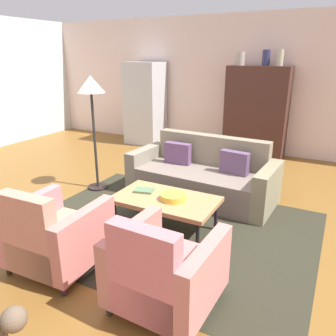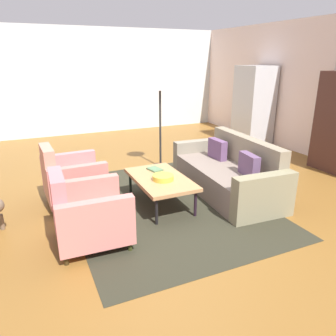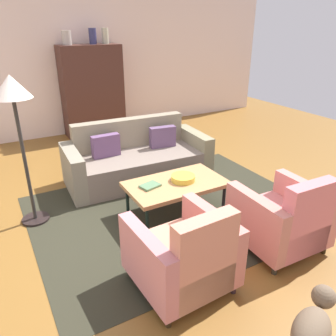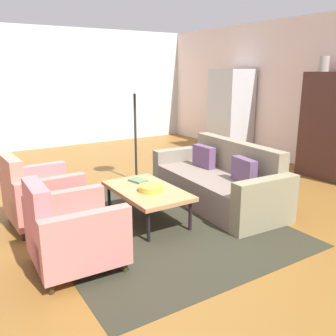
{
  "view_description": "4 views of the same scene",
  "coord_description": "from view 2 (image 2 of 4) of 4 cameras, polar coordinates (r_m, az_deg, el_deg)",
  "views": [
    {
      "loc": [
        1.97,
        -3.38,
        2.0
      ],
      "look_at": [
        0.06,
        0.25,
        0.59
      ],
      "focal_mm": 35.39,
      "sensor_mm": 36.0,
      "label": 1
    },
    {
      "loc": [
        4.23,
        -1.92,
        2.03
      ],
      "look_at": [
        0.28,
        -0.14,
        0.54
      ],
      "focal_mm": 34.49,
      "sensor_mm": 36.0,
      "label": 2
    },
    {
      "loc": [
        -1.56,
        -3.38,
        2.21
      ],
      "look_at": [
        0.27,
        -0.11,
        0.55
      ],
      "focal_mm": 35.61,
      "sensor_mm": 36.0,
      "label": 3
    },
    {
      "loc": [
        4.04,
        -2.33,
        1.84
      ],
      "look_at": [
        0.2,
        0.11,
        0.61
      ],
      "focal_mm": 39.07,
      "sensor_mm": 36.0,
      "label": 4
    }
  ],
  "objects": [
    {
      "name": "refrigerator",
      "position": [
        8.24,
        14.9,
        10.66
      ],
      "size": [
        0.8,
        0.73,
        1.85
      ],
      "color": "#B7BABF",
      "rests_on": "ground"
    },
    {
      "name": "floor_lamp",
      "position": [
        6.01,
        -1.43,
        13.4
      ],
      "size": [
        0.4,
        0.4,
        1.72
      ],
      "color": "black",
      "rests_on": "ground"
    },
    {
      "name": "ground_plane",
      "position": [
        5.07,
        0.11,
        -4.59
      ],
      "size": [
        11.76,
        11.76,
        0.0
      ],
      "primitive_type": "plane",
      "color": "brown"
    },
    {
      "name": "armchair_left",
      "position": [
        4.86,
        -16.97,
        -2.16
      ],
      "size": [
        0.83,
        0.83,
        0.88
      ],
      "rotation": [
        0.0,
        0.0,
        0.04
      ],
      "color": "#2B2918",
      "rests_on": "ground"
    },
    {
      "name": "area_rug",
      "position": [
        4.74,
        -0.77,
        -6.27
      ],
      "size": [
        3.4,
        2.6,
        0.01
      ],
      "primitive_type": "cube",
      "color": "#2C2B1F",
      "rests_on": "ground"
    },
    {
      "name": "wall_left",
      "position": [
        9.35,
        -12.83,
        14.67
      ],
      "size": [
        0.12,
        7.36,
        2.8
      ],
      "primitive_type": "cube",
      "color": "silver",
      "rests_on": "ground"
    },
    {
      "name": "fruit_bowl",
      "position": [
        4.47,
        -0.87,
        -1.68
      ],
      "size": [
        0.29,
        0.29,
        0.07
      ],
      "primitive_type": "cylinder",
      "color": "gold",
      "rests_on": "coffee_table"
    },
    {
      "name": "couch",
      "position": [
        5.16,
        10.89,
        -1.1
      ],
      "size": [
        2.14,
        1.01,
        0.86
      ],
      "rotation": [
        0.0,
        0.0,
        3.09
      ],
      "color": "#76675C",
      "rests_on": "ground"
    },
    {
      "name": "armchair_right",
      "position": [
        3.77,
        -14.35,
        -8.19
      ],
      "size": [
        0.83,
        0.83,
        0.88
      ],
      "rotation": [
        0.0,
        0.0,
        -0.03
      ],
      "color": "black",
      "rests_on": "ground"
    },
    {
      "name": "coffee_table",
      "position": [
        4.58,
        -1.37,
        -2.11
      ],
      "size": [
        1.2,
        0.7,
        0.42
      ],
      "color": "black",
      "rests_on": "ground"
    },
    {
      "name": "book_stack",
      "position": [
        4.86,
        -2.35,
        -0.22
      ],
      "size": [
        0.26,
        0.21,
        0.03
      ],
      "color": "#517651",
      "rests_on": "coffee_table"
    }
  ]
}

